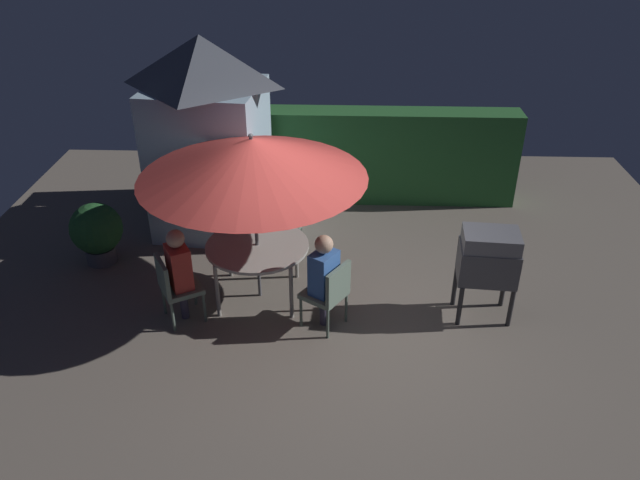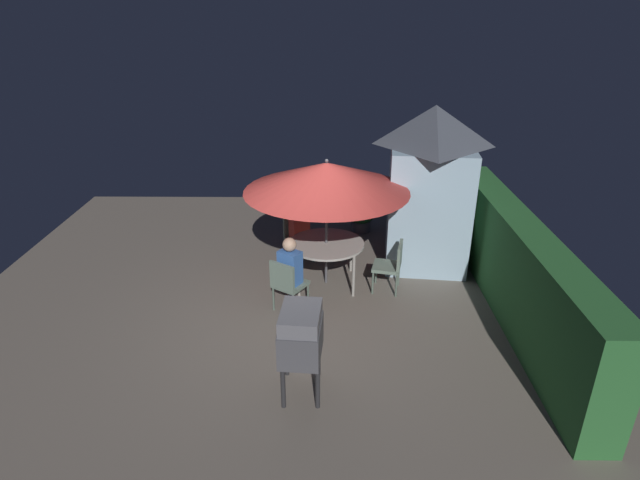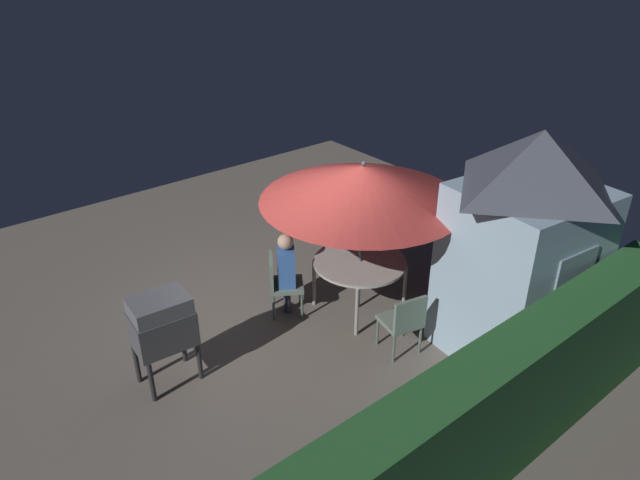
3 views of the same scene
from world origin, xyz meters
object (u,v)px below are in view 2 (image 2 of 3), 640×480
object	(u,v)px
potted_plant_by_shed	(361,209)
chair_toward_hedge	(392,263)
chair_far_side	(287,282)
person_in_red	(299,223)
patio_table	(326,246)
chair_near_shed	(297,234)
bbq_grill	(301,335)
person_in_blue	(290,266)
garden_shed	(429,186)
patio_umbrella	(327,177)

from	to	relation	value
potted_plant_by_shed	chair_toward_hedge	bearing A→B (deg)	7.62
chair_far_side	person_in_red	size ratio (longest dim) A/B	0.71
patio_table	chair_near_shed	world-z (taller)	chair_near_shed
bbq_grill	person_in_blue	bearing A→B (deg)	-172.49
garden_shed	person_in_red	xyz separation A→B (m)	(0.04, -2.40, -0.73)
potted_plant_by_shed	person_in_red	xyz separation A→B (m)	(1.50, -1.28, 0.28)
chair_toward_hedge	potted_plant_by_shed	xyz separation A→B (m)	(-2.65, -0.35, -0.02)
patio_table	chair_far_side	xyz separation A→B (m)	(0.94, -0.62, -0.21)
chair_near_shed	person_in_blue	xyz separation A→B (m)	(1.83, -0.02, 0.26)
patio_umbrella	chair_far_side	xyz separation A→B (m)	(0.94, -0.62, -1.45)
chair_toward_hedge	patio_table	bearing A→B (deg)	-102.91
bbq_grill	chair_toward_hedge	xyz separation A→B (m)	(-2.59, 1.43, -0.33)
patio_table	potted_plant_by_shed	world-z (taller)	potted_plant_by_shed
garden_shed	patio_table	world-z (taller)	garden_shed
patio_umbrella	person_in_red	distance (m)	1.57
garden_shed	person_in_red	distance (m)	2.51
patio_table	chair_far_side	bearing A→B (deg)	-33.46
garden_shed	patio_umbrella	distance (m)	2.15
bbq_grill	chair_toward_hedge	bearing A→B (deg)	151.09
patio_umbrella	chair_toward_hedge	bearing A→B (deg)	77.09
chair_near_shed	chair_far_side	bearing A→B (deg)	-2.04
bbq_grill	chair_toward_hedge	distance (m)	2.98
patio_umbrella	chair_near_shed	size ratio (longest dim) A/B	3.07
patio_umbrella	patio_table	bearing A→B (deg)	135.00
garden_shed	chair_toward_hedge	size ratio (longest dim) A/B	3.30
chair_toward_hedge	potted_plant_by_shed	bearing A→B (deg)	-172.38
bbq_grill	chair_near_shed	distance (m)	3.83
chair_toward_hedge	person_in_red	distance (m)	2.01
chair_toward_hedge	person_in_blue	distance (m)	1.82
patio_table	person_in_blue	bearing A→B (deg)	-33.46
patio_umbrella	chair_toward_hedge	xyz separation A→B (m)	(0.26, 1.12, -1.45)
garden_shed	potted_plant_by_shed	bearing A→B (deg)	-142.42
person_in_blue	potted_plant_by_shed	bearing A→B (deg)	157.66
chair_near_shed	patio_umbrella	bearing A→B (deg)	29.96
bbq_grill	person_in_red	bearing A→B (deg)	-176.97
chair_near_shed	potted_plant_by_shed	distance (m)	1.95
garden_shed	chair_toward_hedge	xyz separation A→B (m)	(1.19, -0.77, -1.00)
chair_near_shed	person_in_red	bearing A→B (deg)	29.96
potted_plant_by_shed	person_in_red	bearing A→B (deg)	-40.29
garden_shed	person_in_blue	bearing A→B (deg)	-53.89
bbq_grill	chair_toward_hedge	size ratio (longest dim) A/B	1.33
garden_shed	chair_near_shed	world-z (taller)	garden_shed
person_in_red	patio_table	bearing A→B (deg)	29.96
chair_far_side	potted_plant_by_shed	size ratio (longest dim) A/B	0.99
bbq_grill	person_in_red	size ratio (longest dim) A/B	0.95
chair_far_side	potted_plant_by_shed	world-z (taller)	potted_plant_by_shed
garden_shed	patio_table	xyz separation A→B (m)	(0.93, -1.89, -0.79)
bbq_grill	chair_near_shed	world-z (taller)	bbq_grill
chair_far_side	person_in_red	world-z (taller)	person_in_red
chair_far_side	chair_near_shed	bearing A→B (deg)	177.96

